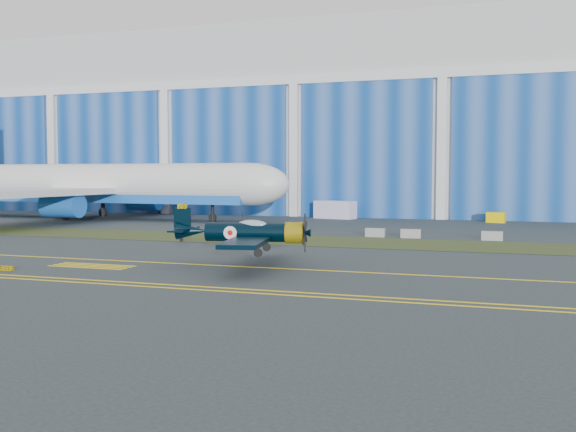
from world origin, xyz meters
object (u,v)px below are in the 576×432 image
(warbird, at_px, (247,232))
(jetliner, at_px, (100,141))
(tug, at_px, (496,217))
(shipping_container, at_px, (335,210))

(warbird, xyz_separation_m, jetliner, (-39.19, 40.11, 8.88))
(warbird, relative_size, tug, 6.32)
(shipping_container, relative_size, tug, 2.50)
(shipping_container, bearing_deg, jetliner, -147.14)
(warbird, distance_m, shipping_container, 51.61)
(warbird, height_order, shipping_container, warbird)
(tug, bearing_deg, warbird, -99.19)
(jetliner, bearing_deg, shipping_container, 20.33)
(warbird, relative_size, shipping_container, 2.53)
(warbird, height_order, jetliner, jetliner)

